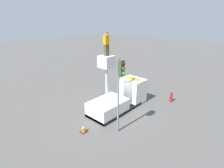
{
  "coord_description": "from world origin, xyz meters",
  "views": [
    {
      "loc": [
        -10.41,
        -9.11,
        7.67
      ],
      "look_at": [
        -1.62,
        -1.11,
        3.22
      ],
      "focal_mm": 28.0,
      "sensor_mm": 36.0,
      "label": 1
    }
  ],
  "objects_px": {
    "bucket_truck": "(120,98)",
    "worker": "(106,44)",
    "traffic_light_pole": "(120,82)",
    "traffic_cone_rear": "(83,128)",
    "fire_hydrant": "(171,97)"
  },
  "relations": [
    {
      "from": "traffic_light_pole",
      "to": "worker",
      "type": "bearing_deg",
      "value": 63.13
    },
    {
      "from": "bucket_truck",
      "to": "worker",
      "type": "height_order",
      "value": "worker"
    },
    {
      "from": "worker",
      "to": "traffic_cone_rear",
      "type": "relative_size",
      "value": 2.45
    },
    {
      "from": "traffic_light_pole",
      "to": "traffic_cone_rear",
      "type": "bearing_deg",
      "value": 132.52
    },
    {
      "from": "bucket_truck",
      "to": "worker",
      "type": "relative_size",
      "value": 3.42
    },
    {
      "from": "traffic_light_pole",
      "to": "fire_hydrant",
      "type": "xyz_separation_m",
      "value": [
        7.18,
        -0.58,
        -3.31
      ]
    },
    {
      "from": "bucket_truck",
      "to": "traffic_light_pole",
      "type": "xyz_separation_m",
      "value": [
        -2.88,
        -2.36,
        2.87
      ]
    },
    {
      "from": "worker",
      "to": "bucket_truck",
      "type": "bearing_deg",
      "value": 0.0
    },
    {
      "from": "traffic_light_pole",
      "to": "fire_hydrant",
      "type": "distance_m",
      "value": 7.93
    },
    {
      "from": "worker",
      "to": "traffic_cone_rear",
      "type": "height_order",
      "value": "worker"
    },
    {
      "from": "bucket_truck",
      "to": "traffic_cone_rear",
      "type": "height_order",
      "value": "bucket_truck"
    },
    {
      "from": "bucket_truck",
      "to": "traffic_light_pole",
      "type": "relative_size",
      "value": 1.1
    },
    {
      "from": "bucket_truck",
      "to": "traffic_cone_rear",
      "type": "distance_m",
      "value": 4.69
    },
    {
      "from": "traffic_light_pole",
      "to": "traffic_cone_rear",
      "type": "distance_m",
      "value": 4.34
    },
    {
      "from": "traffic_cone_rear",
      "to": "fire_hydrant",
      "type": "bearing_deg",
      "value": -15.52
    }
  ]
}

